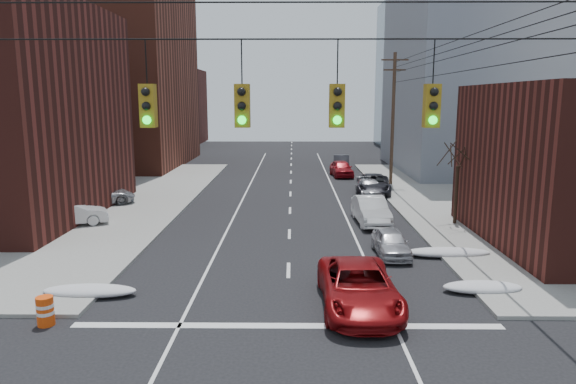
{
  "coord_description": "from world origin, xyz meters",
  "views": [
    {
      "loc": [
        0.18,
        -9.09,
        7.26
      ],
      "look_at": [
        -0.04,
        14.34,
        3.0
      ],
      "focal_mm": 32.0,
      "sensor_mm": 36.0,
      "label": 1
    }
  ],
  "objects_px": {
    "parked_car_c": "(373,184)",
    "lot_car_d": "(32,187)",
    "parked_car_d": "(370,188)",
    "lot_car_b": "(100,195)",
    "parked_car_f": "(341,163)",
    "red_pickup": "(359,287)",
    "lot_car_c": "(3,198)",
    "parked_car_a": "(391,243)",
    "parked_car_e": "(341,168)",
    "parked_car_b": "(371,210)",
    "construction_barrel": "(45,311)",
    "lot_car_a": "(71,214)"
  },
  "relations": [
    {
      "from": "parked_car_c",
      "to": "lot_car_d",
      "type": "bearing_deg",
      "value": -169.13
    },
    {
      "from": "parked_car_d",
      "to": "lot_car_b",
      "type": "bearing_deg",
      "value": -168.97
    },
    {
      "from": "parked_car_c",
      "to": "parked_car_f",
      "type": "distance_m",
      "value": 13.86
    },
    {
      "from": "parked_car_f",
      "to": "red_pickup",
      "type": "bearing_deg",
      "value": -89.89
    },
    {
      "from": "lot_car_c",
      "to": "parked_car_c",
      "type": "bearing_deg",
      "value": -82.95
    },
    {
      "from": "parked_car_a",
      "to": "parked_car_f",
      "type": "relative_size",
      "value": 0.79
    },
    {
      "from": "red_pickup",
      "to": "parked_car_e",
      "type": "distance_m",
      "value": 31.29
    },
    {
      "from": "parked_car_a",
      "to": "parked_car_b",
      "type": "height_order",
      "value": "parked_car_b"
    },
    {
      "from": "parked_car_e",
      "to": "lot_car_c",
      "type": "height_order",
      "value": "lot_car_c"
    },
    {
      "from": "construction_barrel",
      "to": "parked_car_c",
      "type": "bearing_deg",
      "value": 58.76
    },
    {
      "from": "parked_car_a",
      "to": "red_pickup",
      "type": "bearing_deg",
      "value": -111.28
    },
    {
      "from": "parked_car_a",
      "to": "construction_barrel",
      "type": "xyz_separation_m",
      "value": [
        -12.65,
        -7.71,
        -0.12
      ]
    },
    {
      "from": "lot_car_c",
      "to": "parked_car_b",
      "type": "bearing_deg",
      "value": -104.61
    },
    {
      "from": "lot_car_c",
      "to": "lot_car_d",
      "type": "distance_m",
      "value": 4.63
    },
    {
      "from": "parked_car_e",
      "to": "parked_car_c",
      "type": "bearing_deg",
      "value": -85.37
    },
    {
      "from": "parked_car_e",
      "to": "parked_car_f",
      "type": "bearing_deg",
      "value": 79.72
    },
    {
      "from": "parked_car_d",
      "to": "lot_car_d",
      "type": "xyz_separation_m",
      "value": [
        -25.23,
        -0.85,
        0.15
      ]
    },
    {
      "from": "lot_car_c",
      "to": "lot_car_d",
      "type": "relative_size",
      "value": 1.35
    },
    {
      "from": "parked_car_a",
      "to": "construction_barrel",
      "type": "distance_m",
      "value": 14.81
    },
    {
      "from": "parked_car_b",
      "to": "lot_car_d",
      "type": "xyz_separation_m",
      "value": [
        -24.03,
        7.76,
        -0.0
      ]
    },
    {
      "from": "lot_car_c",
      "to": "construction_barrel",
      "type": "distance_m",
      "value": 20.38
    },
    {
      "from": "red_pickup",
      "to": "parked_car_f",
      "type": "height_order",
      "value": "red_pickup"
    },
    {
      "from": "lot_car_d",
      "to": "construction_barrel",
      "type": "xyz_separation_m",
      "value": [
        11.38,
        -21.79,
        -0.28
      ]
    },
    {
      "from": "red_pickup",
      "to": "lot_car_b",
      "type": "bearing_deg",
      "value": 130.94
    },
    {
      "from": "parked_car_d",
      "to": "parked_car_e",
      "type": "xyz_separation_m",
      "value": [
        -1.2,
        10.07,
        0.13
      ]
    },
    {
      "from": "lot_car_c",
      "to": "parked_car_f",
      "type": "bearing_deg",
      "value": -57.05
    },
    {
      "from": "construction_barrel",
      "to": "parked_car_a",
      "type": "bearing_deg",
      "value": 31.36
    },
    {
      "from": "parked_car_c",
      "to": "parked_car_f",
      "type": "bearing_deg",
      "value": 102.0
    },
    {
      "from": "parked_car_a",
      "to": "lot_car_a",
      "type": "distance_m",
      "value": 18.01
    },
    {
      "from": "lot_car_d",
      "to": "parked_car_b",
      "type": "bearing_deg",
      "value": -94.08
    },
    {
      "from": "parked_car_c",
      "to": "lot_car_d",
      "type": "relative_size",
      "value": 1.49
    },
    {
      "from": "parked_car_e",
      "to": "lot_car_c",
      "type": "relative_size",
      "value": 0.89
    },
    {
      "from": "red_pickup",
      "to": "construction_barrel",
      "type": "height_order",
      "value": "red_pickup"
    },
    {
      "from": "parked_car_c",
      "to": "parked_car_d",
      "type": "xyz_separation_m",
      "value": [
        -0.4,
        -0.85,
        -0.14
      ]
    },
    {
      "from": "parked_car_c",
      "to": "lot_car_c",
      "type": "bearing_deg",
      "value": -158.87
    },
    {
      "from": "lot_car_d",
      "to": "lot_car_a",
      "type": "bearing_deg",
      "value": -129.27
    },
    {
      "from": "lot_car_a",
      "to": "lot_car_d",
      "type": "height_order",
      "value": "lot_car_a"
    },
    {
      "from": "parked_car_a",
      "to": "parked_car_d",
      "type": "bearing_deg",
      "value": 84.55
    },
    {
      "from": "parked_car_d",
      "to": "lot_car_a",
      "type": "relative_size",
      "value": 1.07
    },
    {
      "from": "parked_car_b",
      "to": "lot_car_b",
      "type": "relative_size",
      "value": 1.03
    },
    {
      "from": "lot_car_a",
      "to": "parked_car_e",
      "type": "bearing_deg",
      "value": -63.75
    },
    {
      "from": "parked_car_c",
      "to": "lot_car_b",
      "type": "height_order",
      "value": "parked_car_c"
    },
    {
      "from": "parked_car_b",
      "to": "parked_car_f",
      "type": "bearing_deg",
      "value": 86.48
    },
    {
      "from": "parked_car_a",
      "to": "lot_car_d",
      "type": "distance_m",
      "value": 27.85
    },
    {
      "from": "parked_car_d",
      "to": "parked_car_e",
      "type": "relative_size",
      "value": 0.97
    },
    {
      "from": "parked_car_f",
      "to": "parked_car_b",
      "type": "bearing_deg",
      "value": -86.55
    },
    {
      "from": "construction_barrel",
      "to": "parked_car_f",
      "type": "bearing_deg",
      "value": 70.71
    },
    {
      "from": "parked_car_e",
      "to": "lot_car_a",
      "type": "height_order",
      "value": "parked_car_e"
    },
    {
      "from": "parked_car_d",
      "to": "lot_car_b",
      "type": "relative_size",
      "value": 0.95
    },
    {
      "from": "red_pickup",
      "to": "lot_car_d",
      "type": "distance_m",
      "value": 29.72
    }
  ]
}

